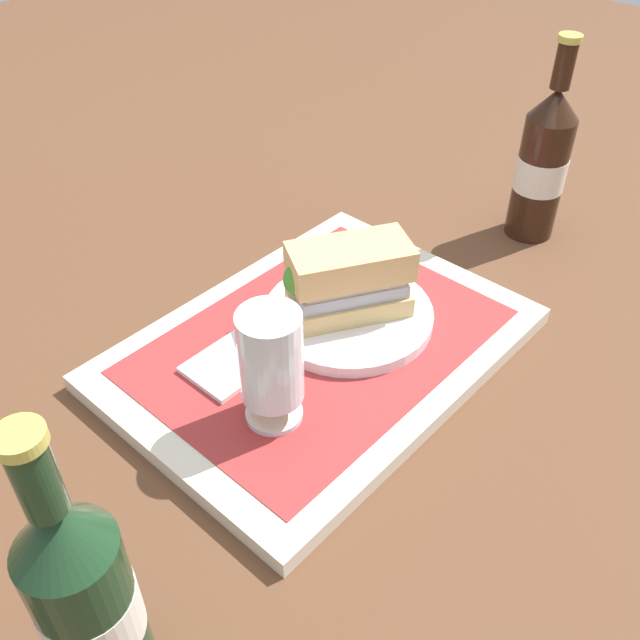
# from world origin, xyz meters

# --- Properties ---
(ground_plane) EXTENTS (3.00, 3.00, 0.00)m
(ground_plane) POSITION_xyz_m (0.00, 0.00, 0.00)
(ground_plane) COLOR brown
(tray) EXTENTS (0.44, 0.32, 0.02)m
(tray) POSITION_xyz_m (0.00, 0.00, 0.01)
(tray) COLOR beige
(tray) RESTS_ON ground_plane
(placemat) EXTENTS (0.38, 0.27, 0.00)m
(placemat) POSITION_xyz_m (0.00, 0.00, 0.02)
(placemat) COLOR #9E2D2D
(placemat) RESTS_ON tray
(plate) EXTENTS (0.19, 0.19, 0.01)m
(plate) POSITION_xyz_m (-0.05, -0.00, 0.03)
(plate) COLOR white
(plate) RESTS_ON placemat
(sandwich) EXTENTS (0.14, 0.12, 0.08)m
(sandwich) POSITION_xyz_m (-0.04, -0.00, 0.08)
(sandwich) COLOR tan
(sandwich) RESTS_ON plate
(beer_glass) EXTENTS (0.06, 0.06, 0.12)m
(beer_glass) POSITION_xyz_m (0.11, 0.04, 0.09)
(beer_glass) COLOR silver
(beer_glass) RESTS_ON placemat
(napkin_folded) EXTENTS (0.09, 0.07, 0.01)m
(napkin_folded) POSITION_xyz_m (0.09, -0.04, 0.02)
(napkin_folded) COLOR white
(napkin_folded) RESTS_ON placemat
(beer_bottle) EXTENTS (0.07, 0.07, 0.27)m
(beer_bottle) POSITION_xyz_m (0.36, 0.12, 0.10)
(beer_bottle) COLOR #19381E
(beer_bottle) RESTS_ON ground_plane
(second_bottle) EXTENTS (0.07, 0.07, 0.27)m
(second_bottle) POSITION_xyz_m (-0.38, 0.04, 0.10)
(second_bottle) COLOR black
(second_bottle) RESTS_ON ground_plane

